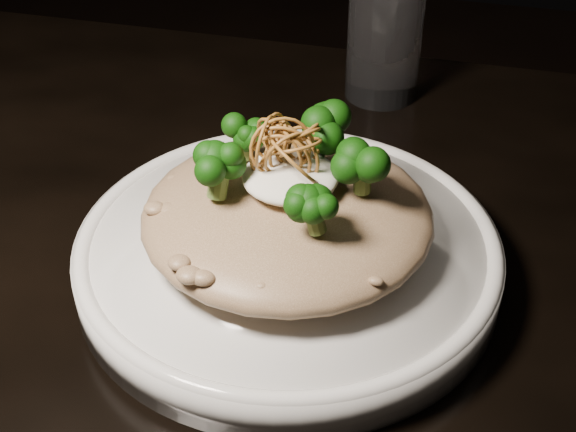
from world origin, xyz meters
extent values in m
cube|color=black|center=(0.00, 0.00, 0.73)|extent=(1.10, 0.80, 0.04)
cylinder|color=black|center=(-0.48, 0.33, 0.35)|extent=(0.05, 0.05, 0.71)
cylinder|color=silver|center=(0.02, 0.00, 0.77)|extent=(0.32, 0.32, 0.03)
ellipsoid|color=brown|center=(0.02, -0.01, 0.81)|extent=(0.21, 0.21, 0.05)
ellipsoid|color=white|center=(0.02, 0.00, 0.84)|extent=(0.07, 0.07, 0.02)
cylinder|color=silver|center=(0.04, 0.30, 0.82)|extent=(0.10, 0.10, 0.13)
camera|label=1|loc=(0.14, -0.46, 1.16)|focal=50.00mm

